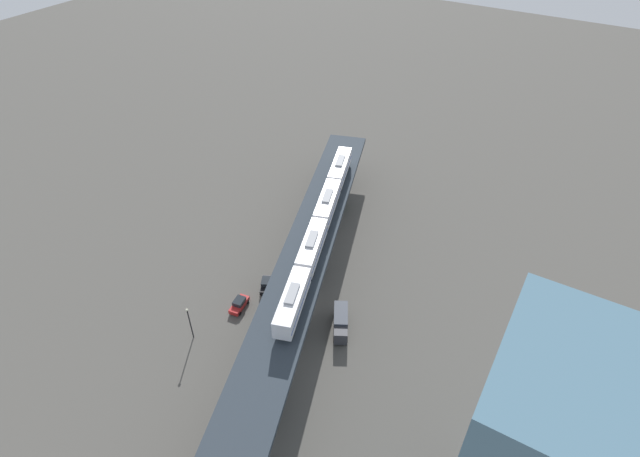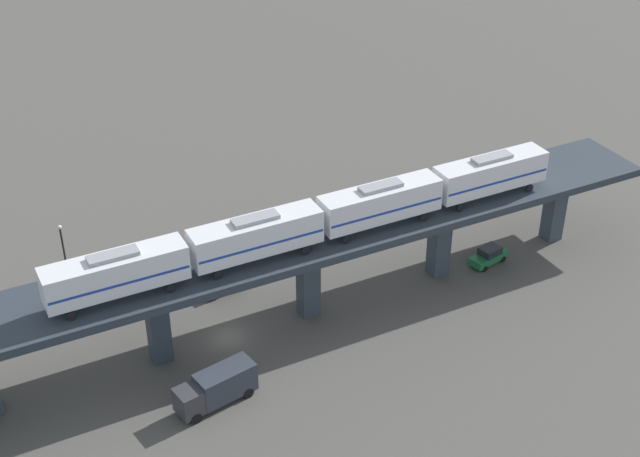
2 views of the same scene
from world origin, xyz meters
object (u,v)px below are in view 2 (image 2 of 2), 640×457
object	(u,v)px
street_car_black	(222,283)
street_lamp	(64,249)
street_car_green	(489,255)
street_car_red	(158,282)
delivery_truck	(217,387)
subway_train	(320,219)

from	to	relation	value
street_car_black	street_lamp	world-z (taller)	street_lamp
street_car_black	street_car_green	world-z (taller)	same
street_car_red	delivery_truck	xyz separation A→B (m)	(-17.59, -4.93, 0.82)
delivery_truck	street_lamp	world-z (taller)	street_lamp
street_car_red	street_lamp	distance (m)	9.97
delivery_truck	street_lamp	xyz separation A→B (m)	(20.15, 14.03, 2.35)
street_car_black	street_car_red	xyz separation A→B (m)	(1.27, 6.37, 0.00)
subway_train	street_car_green	bearing A→B (deg)	-70.54
subway_train	delivery_truck	distance (m)	17.50
street_car_red	street_car_black	bearing A→B (deg)	-101.25
street_lamp	street_car_black	bearing A→B (deg)	-103.88
street_car_green	delivery_truck	size ratio (longest dim) A/B	0.64
street_car_red	delivery_truck	size ratio (longest dim) A/B	0.62
street_car_black	delivery_truck	size ratio (longest dim) A/B	0.64
subway_train	street_lamp	world-z (taller)	subway_train
street_car_red	street_car_green	world-z (taller)	same
street_car_black	street_car_red	size ratio (longest dim) A/B	1.02
street_car_red	street_car_green	distance (m)	34.55
subway_train	street_car_green	size ratio (longest dim) A/B	10.23
delivery_truck	street_car_black	bearing A→B (deg)	-5.05
subway_train	street_lamp	xyz separation A→B (m)	(9.88, 24.51, -7.21)
street_car_green	street_lamp	bearing A→B (deg)	85.91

